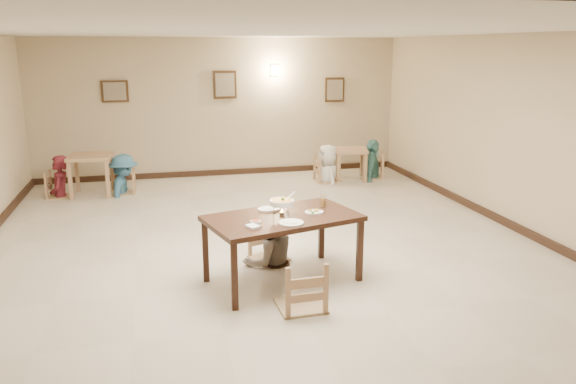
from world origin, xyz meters
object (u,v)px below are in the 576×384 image
object	(u,v)px
bg_chair_ll	(58,173)
bg_chair_rr	(372,154)
bg_table_left	(91,162)
bg_table_right	(351,155)
bg_diner_d	(373,139)
main_table	(283,222)
chair_far	(269,226)
bg_diner_a	(57,156)
bg_chair_rl	(328,157)
bg_diner_c	(328,145)
main_diner	(269,207)
drink_glass	(323,202)
chair_near	(301,262)
curry_warmer	(282,203)
bg_chair_lr	(123,172)
bg_diner_b	(122,154)

from	to	relation	value
bg_chair_ll	bg_chair_rr	size ratio (longest dim) A/B	0.91
bg_chair_ll	bg_chair_rr	bearing A→B (deg)	-84.37
bg_table_left	bg_table_right	distance (m)	5.31
bg_chair_rr	bg_diner_d	xyz separation A→B (m)	(0.00, 0.00, 0.32)
main_table	chair_far	distance (m)	0.80
bg_table_right	bg_diner_a	xyz separation A→B (m)	(-5.90, -0.09, 0.26)
chair_far	bg_chair_rl	size ratio (longest dim) A/B	0.87
bg_chair_rr	bg_diner_a	bearing A→B (deg)	-68.78
bg_diner_c	bg_chair_rr	bearing A→B (deg)	91.26
bg_chair_rr	bg_chair_rl	bearing A→B (deg)	-64.80
main_table	main_diner	world-z (taller)	main_diner
drink_glass	bg_diner_c	size ratio (longest dim) A/B	0.09
chair_near	main_diner	bearing A→B (deg)	-89.02
bg_table_left	curry_warmer	bearing A→B (deg)	-61.26
bg_diner_a	bg_chair_lr	bearing A→B (deg)	91.15
main_diner	bg_diner_b	xyz separation A→B (m)	(-2.03, 4.24, 0.01)
chair_near	bg_chair_lr	distance (m)	6.01
chair_far	drink_glass	distance (m)	0.89
main_diner	bg_chair_lr	xyz separation A→B (m)	(-2.03, 4.24, -0.34)
chair_far	bg_chair_rl	world-z (taller)	bg_chair_rl
bg_chair_rl	main_table	bearing A→B (deg)	157.91
curry_warmer	bg_table_right	size ratio (longest dim) A/B	0.39
bg_diner_a	bg_diner_c	xyz separation A→B (m)	(5.37, 0.06, -0.01)
curry_warmer	chair_near	bearing A→B (deg)	-88.04
bg_diner_b	bg_chair_rr	bearing A→B (deg)	-77.71
bg_table_left	chair_far	bearing A→B (deg)	-57.55
bg_table_left	bg_diner_d	size ratio (longest dim) A/B	0.49
curry_warmer	bg_diner_b	distance (m)	5.26
bg_chair_rl	bg_diner_a	world-z (taller)	bg_diner_a
bg_diner_d	main_table	bearing A→B (deg)	173.61
bg_diner_c	bg_diner_b	bearing A→B (deg)	-93.31
bg_diner_b	bg_table_left	bearing A→B (deg)	97.67
bg_table_left	bg_diner_a	distance (m)	0.61
chair_far	bg_diner_c	xyz separation A→B (m)	(2.14, 4.19, 0.33)
drink_glass	bg_chair_lr	xyz separation A→B (m)	(-2.66, 4.61, -0.47)
curry_warmer	bg_chair_lr	distance (m)	5.28
bg_table_right	bg_chair_lr	world-z (taller)	bg_chair_lr
bg_table_left	bg_diner_a	bearing A→B (deg)	-177.01
bg_table_right	main_table	bearing A→B (deg)	-118.10
chair_far	bg_diner_b	world-z (taller)	bg_diner_b
bg_table_right	bg_diner_a	size ratio (longest dim) A/B	0.51
chair_far	bg_diner_d	world-z (taller)	bg_diner_d
main_table	curry_warmer	size ratio (longest dim) A/B	6.13
curry_warmer	bg_diner_c	bearing A→B (deg)	66.56
bg_table_right	bg_chair_lr	bearing A→B (deg)	-178.98
main_diner	bg_chair_rr	world-z (taller)	main_diner
bg_chair_ll	bg_diner_c	bearing A→B (deg)	-85.14
curry_warmer	bg_diner_d	size ratio (longest dim) A/B	0.19
curry_warmer	bg_table_right	distance (m)	5.59
chair_near	bg_diner_c	xyz separation A→B (m)	(2.09, 5.69, 0.26)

